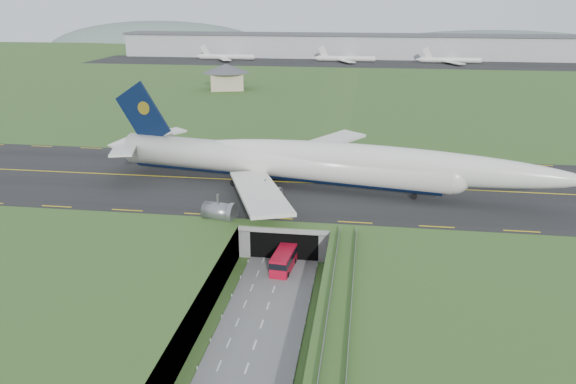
# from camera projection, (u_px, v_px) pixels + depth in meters

# --- Properties ---
(ground) EXTENTS (900.00, 900.00, 0.00)m
(ground) POSITION_uv_depth(u_px,v_px,m) (277.00, 281.00, 90.69)
(ground) COLOR #305823
(ground) RESTS_ON ground
(airfield_deck) EXTENTS (800.00, 800.00, 6.00)m
(airfield_deck) POSITION_uv_depth(u_px,v_px,m) (277.00, 265.00, 89.71)
(airfield_deck) COLOR gray
(airfield_deck) RESTS_ON ground
(trench_road) EXTENTS (12.00, 75.00, 0.20)m
(trench_road) POSITION_uv_depth(u_px,v_px,m) (269.00, 305.00, 83.64)
(trench_road) COLOR slate
(trench_road) RESTS_ON ground
(taxiway) EXTENTS (800.00, 44.00, 0.18)m
(taxiway) POSITION_uv_depth(u_px,v_px,m) (301.00, 183.00, 119.56)
(taxiway) COLOR black
(taxiway) RESTS_ON airfield_deck
(tunnel_portal) EXTENTS (17.00, 22.30, 6.00)m
(tunnel_portal) POSITION_uv_depth(u_px,v_px,m) (291.00, 224.00, 105.23)
(tunnel_portal) COLOR gray
(tunnel_portal) RESTS_ON ground
(guideway) EXTENTS (3.00, 53.00, 7.05)m
(guideway) POSITION_uv_depth(u_px,v_px,m) (339.00, 322.00, 69.60)
(guideway) COLOR #A8A8A3
(guideway) RESTS_ON ground
(jumbo_jet) EXTENTS (99.76, 62.55, 21.03)m
(jumbo_jet) POSITION_uv_depth(u_px,v_px,m) (312.00, 163.00, 114.20)
(jumbo_jet) COLOR silver
(jumbo_jet) RESTS_ON ground
(shuttle_tram) EXTENTS (3.73, 8.16, 3.22)m
(shuttle_tram) POSITION_uv_depth(u_px,v_px,m) (284.00, 260.00, 93.96)
(shuttle_tram) COLOR #B90C25
(shuttle_tram) RESTS_ON ground
(service_building) EXTENTS (24.77, 24.77, 10.89)m
(service_building) POSITION_uv_depth(u_px,v_px,m) (226.00, 74.00, 240.56)
(service_building) COLOR #C8B390
(service_building) RESTS_ON ground
(cargo_terminal) EXTENTS (320.00, 67.00, 15.60)m
(cargo_terminal) POSITION_uv_depth(u_px,v_px,m) (350.00, 46.00, 366.20)
(cargo_terminal) COLOR #B2B2B2
(cargo_terminal) RESTS_ON ground
(distant_hills) EXTENTS (700.00, 91.00, 60.00)m
(distant_hills) POSITION_uv_depth(u_px,v_px,m) (430.00, 56.00, 485.58)
(distant_hills) COLOR slate
(distant_hills) RESTS_ON ground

